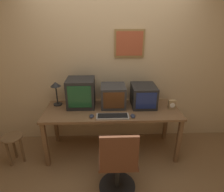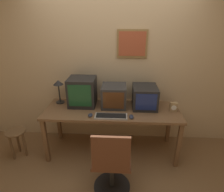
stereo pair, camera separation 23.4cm
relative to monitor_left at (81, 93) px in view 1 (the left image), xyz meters
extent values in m
plane|color=brown|center=(0.46, -0.90, -0.97)|extent=(14.00, 14.00, 0.00)
cube|color=#D1B284|center=(0.46, 0.31, 0.33)|extent=(8.00, 0.05, 2.60)
cube|color=olive|center=(0.75, 0.27, 0.69)|extent=(0.46, 0.02, 0.42)
cube|color=#AD4C2D|center=(0.75, 0.26, 0.69)|extent=(0.40, 0.01, 0.36)
cube|color=brown|center=(0.46, -0.15, -0.24)|extent=(2.01, 0.70, 0.04)
cube|color=brown|center=(-0.49, -0.44, -0.61)|extent=(0.06, 0.06, 0.72)
cube|color=brown|center=(1.42, -0.44, -0.61)|extent=(0.06, 0.06, 0.72)
cube|color=brown|center=(-0.49, 0.15, -0.61)|extent=(0.06, 0.06, 0.72)
cube|color=brown|center=(1.42, 0.15, -0.61)|extent=(0.06, 0.06, 0.72)
cube|color=black|center=(0.00, 0.00, 0.00)|extent=(0.41, 0.37, 0.43)
cube|color=#194C28|center=(0.00, -0.19, 0.01)|extent=(0.33, 0.01, 0.33)
cube|color=#333333|center=(0.49, -0.01, -0.05)|extent=(0.37, 0.38, 0.33)
cube|color=#563319|center=(0.49, -0.20, -0.05)|extent=(0.30, 0.01, 0.25)
cube|color=black|center=(0.95, -0.02, -0.06)|extent=(0.36, 0.42, 0.33)
cube|color=navy|center=(0.95, -0.23, -0.05)|extent=(0.30, 0.01, 0.25)
cube|color=#A8A399|center=(0.47, -0.38, -0.21)|extent=(0.45, 0.17, 0.02)
cube|color=black|center=(0.47, -0.38, -0.19)|extent=(0.41, 0.14, 0.00)
ellipsoid|color=#282D3D|center=(0.74, -0.39, -0.20)|extent=(0.06, 0.12, 0.03)
ellipsoid|color=#282D3D|center=(0.17, -0.37, -0.20)|extent=(0.06, 0.10, 0.03)
cube|color=#A38456|center=(1.36, -0.15, -0.15)|extent=(0.10, 0.06, 0.14)
cylinder|color=white|center=(1.36, -0.18, -0.15)|extent=(0.07, 0.00, 0.07)
cylinder|color=black|center=(-0.38, 0.05, -0.21)|extent=(0.13, 0.13, 0.02)
cylinder|color=black|center=(-0.38, 0.05, -0.05)|extent=(0.02, 0.02, 0.30)
cone|color=black|center=(-0.38, 0.05, 0.12)|extent=(0.15, 0.15, 0.07)
cylinder|color=black|center=(0.50, -0.87, -0.96)|extent=(0.47, 0.47, 0.03)
cylinder|color=#282828|center=(0.50, -0.87, -0.73)|extent=(0.06, 0.06, 0.43)
cube|color=brown|center=(0.50, -0.87, -0.49)|extent=(0.45, 0.45, 0.04)
cube|color=brown|center=(0.50, -1.08, -0.26)|extent=(0.41, 0.04, 0.42)
cylinder|color=brown|center=(-0.98, -0.35, -0.53)|extent=(0.30, 0.30, 0.02)
cylinder|color=brown|center=(-0.88, -0.35, -0.76)|extent=(0.04, 0.04, 0.43)
cylinder|color=brown|center=(-1.04, -0.26, -0.76)|extent=(0.04, 0.04, 0.43)
cylinder|color=brown|center=(-1.04, -0.44, -0.76)|extent=(0.04, 0.04, 0.43)
camera|label=1|loc=(0.37, -2.64, 1.06)|focal=30.00mm
camera|label=2|loc=(0.60, -2.64, 1.06)|focal=30.00mm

